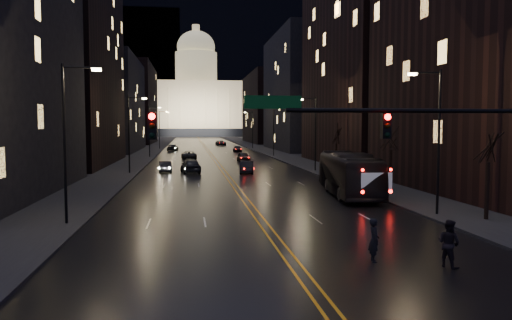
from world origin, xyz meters
name	(u,v)px	position (x,y,z in m)	size (l,w,h in m)	color
ground	(298,269)	(0.00, 0.00, 0.00)	(900.00, 900.00, 0.00)	black
road	(203,144)	(0.00, 130.00, 0.01)	(20.00, 320.00, 0.02)	black
sidewalk_left	(155,144)	(-14.00, 130.00, 0.08)	(8.00, 320.00, 0.16)	black
sidewalk_right	(250,144)	(14.00, 130.00, 0.08)	(8.00, 320.00, 0.16)	black
center_line	(203,144)	(0.00, 130.00, 0.03)	(0.62, 320.00, 0.01)	orange
building_left_mid	(66,65)	(-21.00, 54.00, 14.00)	(12.00, 30.00, 28.00)	black
building_left_far	(110,105)	(-21.00, 92.00, 10.00)	(12.00, 34.00, 20.00)	black
building_left_dist	(134,105)	(-21.00, 140.00, 12.00)	(12.00, 40.00, 24.00)	black
building_right_near	(495,48)	(21.00, 20.00, 12.00)	(12.00, 26.00, 24.00)	black
building_right_tall	(368,30)	(21.00, 50.00, 19.00)	(12.00, 30.00, 38.00)	black
building_right_mid	(301,93)	(21.00, 92.00, 13.00)	(12.00, 34.00, 26.00)	black
building_right_dist	(268,109)	(21.00, 140.00, 11.00)	(12.00, 40.00, 22.00)	black
mountain_ridge	(244,50)	(40.00, 380.00, 65.00)	(520.00, 60.00, 130.00)	black
capitol	(196,104)	(0.00, 250.00, 17.15)	(90.00, 50.00, 58.50)	black
traffic_signal	(443,138)	(5.91, 0.00, 5.10)	(17.29, 0.45, 7.00)	black
streetlamp_right_near	(436,134)	(10.81, 10.00, 5.08)	(2.13, 0.25, 9.00)	black
streetlamp_left_near	(68,135)	(-10.81, 10.00, 5.08)	(2.13, 0.25, 9.00)	black
streetlamp_right_mid	(314,130)	(10.81, 40.00, 5.08)	(2.13, 0.25, 9.00)	black
streetlamp_left_mid	(131,130)	(-10.81, 40.00, 5.08)	(2.13, 0.25, 9.00)	black
streetlamp_right_far	(273,128)	(10.81, 70.00, 5.08)	(2.13, 0.25, 9.00)	black
streetlamp_left_far	(150,128)	(-10.81, 70.00, 5.08)	(2.13, 0.25, 9.00)	black
streetlamp_right_dist	(252,128)	(10.81, 100.00, 5.08)	(2.13, 0.25, 9.00)	black
streetlamp_left_dist	(160,128)	(-10.81, 100.00, 5.08)	(2.13, 0.25, 9.00)	black
tree_right_near	(488,144)	(13.00, 8.00, 4.53)	(2.40, 2.40, 6.65)	black
tree_right_mid	(391,138)	(13.00, 22.00, 4.53)	(2.40, 2.40, 6.65)	black
tree_right_far	(336,135)	(13.00, 38.00, 4.53)	(2.40, 2.40, 6.65)	black
bus	(349,174)	(8.50, 19.65, 1.72)	(2.90, 12.38, 3.45)	black
oncoming_car_a	(191,166)	(-3.99, 40.09, 0.85)	(2.00, 4.96, 1.69)	black
oncoming_car_b	(165,167)	(-7.02, 41.57, 0.68)	(1.45, 4.16, 1.37)	black
oncoming_car_c	(189,155)	(-4.21, 65.17, 0.67)	(2.22, 4.80, 1.34)	black
oncoming_car_d	(173,148)	(-7.75, 92.29, 0.71)	(1.98, 4.88, 1.42)	black
receding_car_a	(247,167)	(2.50, 38.81, 0.73)	(1.54, 4.42, 1.46)	black
receding_car_b	(244,157)	(4.18, 57.66, 0.75)	(1.78, 4.41, 1.50)	black
receding_car_c	(237,149)	(5.88, 85.04, 0.66)	(1.85, 4.55, 1.32)	black
receding_car_d	(221,143)	(4.63, 120.05, 0.73)	(2.41, 5.23, 1.45)	black
pedestrian_a	(374,240)	(3.33, 0.62, 0.91)	(0.67, 0.44, 1.82)	black
pedestrian_b	(449,243)	(5.99, -0.50, 0.96)	(0.93, 0.51, 1.91)	black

